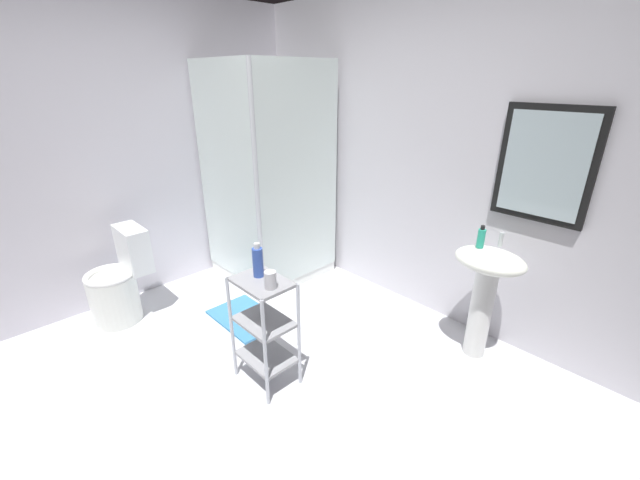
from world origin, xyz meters
TOP-DOWN VIEW (x-y plane):
  - ground_plane at (0.00, 0.00)m, footprint 4.20×4.20m
  - wall_back at (0.01, 1.85)m, footprint 4.20×0.14m
  - wall_left at (-1.85, 0.00)m, footprint 0.10×4.20m
  - shower_stall at (-1.23, 1.18)m, footprint 0.92×0.92m
  - pedestal_sink at (0.75, 1.52)m, footprint 0.46×0.37m
  - sink_faucet at (0.75, 1.64)m, footprint 0.03×0.03m
  - toilet at (-1.48, -0.15)m, footprint 0.37×0.49m
  - storage_cart at (-0.08, 0.27)m, footprint 0.38×0.28m
  - hand_soap_bottle at (0.66, 1.53)m, footprint 0.05×0.05m
  - shampoo_bottle_blue at (-0.14, 0.30)m, footprint 0.06×0.06m
  - rinse_cup at (0.03, 0.26)m, footprint 0.07×0.07m
  - bath_mat at (-0.78, 0.56)m, footprint 0.60×0.40m

SIDE VIEW (x-z plane):
  - ground_plane at x=0.00m, z-range -0.02..0.00m
  - bath_mat at x=-0.78m, z-range 0.00..0.02m
  - toilet at x=-1.48m, z-range -0.07..0.69m
  - storage_cart at x=-0.08m, z-range 0.07..0.81m
  - shower_stall at x=-1.23m, z-range -0.54..1.46m
  - pedestal_sink at x=0.75m, z-range 0.17..0.98m
  - rinse_cup at x=0.03m, z-range 0.74..0.85m
  - shampoo_bottle_blue at x=-0.14m, z-range 0.73..0.95m
  - sink_faucet at x=0.75m, z-range 0.81..0.91m
  - hand_soap_bottle at x=0.66m, z-range 0.80..0.95m
  - wall_left at x=-1.85m, z-range 0.00..2.50m
  - wall_back at x=0.01m, z-range 0.00..2.50m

